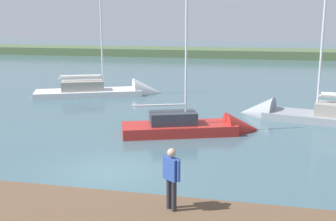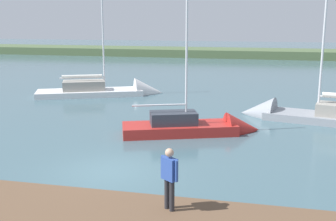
% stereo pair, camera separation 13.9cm
% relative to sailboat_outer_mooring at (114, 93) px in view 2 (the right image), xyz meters
% --- Properties ---
extents(ground_plane, '(200.00, 200.00, 0.00)m').
position_rel_sailboat_outer_mooring_xyz_m(ground_plane, '(-5.74, 16.17, -0.15)').
color(ground_plane, '#42606B').
extents(far_shoreline, '(180.00, 8.00, 2.40)m').
position_rel_sailboat_outer_mooring_xyz_m(far_shoreline, '(-5.74, -36.61, -0.15)').
color(far_shoreline, '#4C603D').
rests_on(far_shoreline, ground_plane).
extents(dock_pier, '(25.74, 2.57, 0.66)m').
position_rel_sailboat_outer_mooring_xyz_m(dock_pier, '(-5.74, 20.58, 0.18)').
color(dock_pier, brown).
rests_on(dock_pier, ground_plane).
extents(sailboat_outer_mooring, '(9.97, 6.13, 10.15)m').
position_rel_sailboat_outer_mooring_xyz_m(sailboat_outer_mooring, '(0.00, 0.00, 0.00)').
color(sailboat_outer_mooring, white).
rests_on(sailboat_outer_mooring, ground_plane).
extents(sailboat_inner_slip, '(7.40, 4.28, 7.85)m').
position_rel_sailboat_outer_mooring_xyz_m(sailboat_inner_slip, '(-8.38, 9.75, 0.03)').
color(sailboat_inner_slip, '#B22823').
rests_on(sailboat_inner_slip, ground_plane).
extents(sailboat_mid_channel, '(8.71, 4.09, 9.08)m').
position_rel_sailboat_outer_mooring_xyz_m(sailboat_mid_channel, '(-13.48, 5.42, 0.04)').
color(sailboat_mid_channel, gray).
rests_on(sailboat_mid_channel, ground_plane).
extents(person_on_dock, '(0.55, 0.46, 1.76)m').
position_rel_sailboat_outer_mooring_xyz_m(person_on_dock, '(-9.02, 20.19, 1.54)').
color(person_on_dock, '#28282D').
rests_on(person_on_dock, dock_pier).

